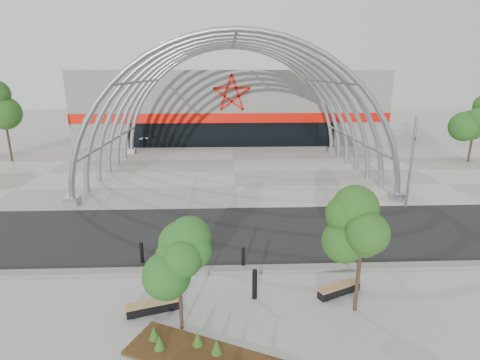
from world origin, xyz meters
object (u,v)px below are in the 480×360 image
object	(u,v)px
signal_pole	(411,161)
bench_1	(339,290)
street_tree_0	(179,258)
street_tree_1	(362,233)
bollard_2	(243,258)
bench_0	(153,307)

from	to	relation	value
signal_pole	bench_1	world-z (taller)	signal_pole
street_tree_0	street_tree_1	xyz separation A→B (m)	(5.73, 0.71, 0.37)
bollard_2	street_tree_1	bearing A→B (deg)	-39.52
street_tree_0	street_tree_1	distance (m)	5.79
street_tree_0	signal_pole	bearing A→B (deg)	41.01
street_tree_0	bench_0	size ratio (longest dim) A/B	1.90
street_tree_0	bench_0	distance (m)	2.64
signal_pole	bench_1	xyz separation A→B (m)	(-6.68, -8.91, -2.64)
signal_pole	bench_0	distance (m)	16.60
bench_0	bench_1	bearing A→B (deg)	6.96
street_tree_1	bench_1	world-z (taller)	street_tree_1
bench_1	street_tree_1	bearing A→B (deg)	-74.57
street_tree_0	street_tree_1	world-z (taller)	street_tree_1
bench_1	bollard_2	bearing A→B (deg)	148.77
signal_pole	street_tree_1	xyz separation A→B (m)	(-6.42, -9.86, -0.00)
bench_1	bollard_2	world-z (taller)	bollard_2
street_tree_1	street_tree_0	bearing A→B (deg)	-172.99
bench_0	bench_1	distance (m)	6.58
street_tree_1	bench_0	bearing A→B (deg)	178.67
street_tree_1	bench_1	distance (m)	2.81
signal_pole	street_tree_1	world-z (taller)	signal_pole
street_tree_0	bench_0	xyz separation A→B (m)	(-1.06, 0.86, -2.26)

